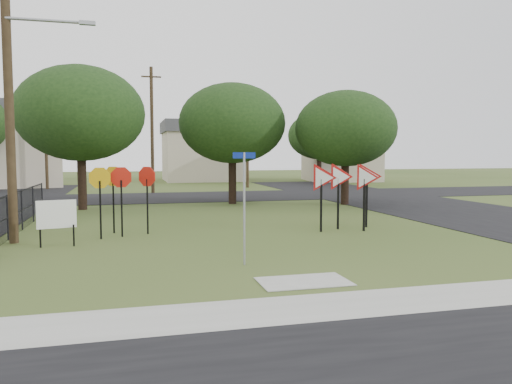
% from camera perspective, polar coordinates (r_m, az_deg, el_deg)
% --- Properties ---
extents(ground, '(140.00, 140.00, 0.00)m').
position_cam_1_polar(ground, '(13.51, 1.99, -7.76)').
color(ground, '#384D1D').
extents(sidewalk, '(30.00, 1.60, 0.02)m').
position_cam_1_polar(sidewalk, '(9.68, 9.21, -12.69)').
color(sidewalk, '#9F9F97').
rests_on(sidewalk, ground).
extents(planting_strip, '(30.00, 0.80, 0.02)m').
position_cam_1_polar(planting_strip, '(8.65, 12.50, -14.86)').
color(planting_strip, '#384D1D').
rests_on(planting_strip, ground).
extents(street_right, '(8.00, 50.00, 0.02)m').
position_cam_1_polar(street_right, '(27.74, 20.23, -1.73)').
color(street_right, black).
rests_on(street_right, ground).
extents(street_far, '(60.00, 8.00, 0.02)m').
position_cam_1_polar(street_far, '(33.00, -7.88, -0.56)').
color(street_far, black).
rests_on(street_far, ground).
extents(curb_pad, '(2.00, 1.20, 0.02)m').
position_cam_1_polar(curb_pad, '(11.29, 5.49, -10.17)').
color(curb_pad, '#9F9F97').
rests_on(curb_pad, ground).
extents(street_name_sign, '(0.60, 0.07, 2.88)m').
position_cam_1_polar(street_name_sign, '(12.66, -1.35, -0.98)').
color(street_name_sign, '#989BA0').
rests_on(street_name_sign, ground).
extents(stop_sign_cluster, '(2.23, 1.40, 2.41)m').
position_cam_1_polar(stop_sign_cluster, '(17.83, -15.22, 0.87)').
color(stop_sign_cluster, black).
rests_on(stop_sign_cluster, ground).
extents(yield_sign_cluster, '(3.15, 2.43, 2.53)m').
position_cam_1_polar(yield_sign_cluster, '(19.12, 9.79, 1.38)').
color(yield_sign_cluster, black).
rests_on(yield_sign_cluster, ground).
extents(info_board, '(1.13, 0.29, 1.44)m').
position_cam_1_polar(info_board, '(16.36, -21.83, -2.54)').
color(info_board, black).
rests_on(info_board, ground).
extents(utility_pole_main, '(3.55, 0.33, 10.00)m').
position_cam_1_polar(utility_pole_main, '(17.67, -26.28, 11.64)').
color(utility_pole_main, '#40301D').
rests_on(utility_pole_main, ground).
extents(far_pole_a, '(1.40, 0.24, 9.00)m').
position_cam_1_polar(far_pole_a, '(36.75, -11.80, 7.05)').
color(far_pole_a, '#40301D').
rests_on(far_pole_a, ground).
extents(far_pole_b, '(1.40, 0.24, 8.50)m').
position_cam_1_polar(far_pole_b, '(41.85, -0.98, 6.47)').
color(far_pole_b, '#40301D').
rests_on(far_pole_b, ground).
extents(far_pole_c, '(1.40, 0.24, 9.00)m').
position_cam_1_polar(far_pole_c, '(43.16, -22.92, 6.39)').
color(far_pole_c, '#40301D').
rests_on(far_pole_c, ground).
extents(fence_run, '(0.05, 11.55, 1.50)m').
position_cam_1_polar(fence_run, '(19.42, -25.83, -2.13)').
color(fence_run, black).
rests_on(fence_run, ground).
extents(house_left, '(10.58, 8.88, 7.20)m').
position_cam_1_polar(house_left, '(47.79, -26.94, 4.90)').
color(house_left, beige).
rests_on(house_left, ground).
extents(house_mid, '(8.40, 8.40, 6.20)m').
position_cam_1_polar(house_mid, '(53.24, -6.10, 4.71)').
color(house_mid, beige).
rests_on(house_mid, ground).
extents(house_right, '(8.30, 8.30, 7.20)m').
position_cam_1_polar(house_right, '(53.31, 9.67, 5.21)').
color(house_right, beige).
rests_on(house_right, ground).
extents(tree_near_left, '(6.40, 6.40, 7.27)m').
position_cam_1_polar(tree_near_left, '(26.84, -19.44, 8.45)').
color(tree_near_left, black).
rests_on(tree_near_left, ground).
extents(tree_near_mid, '(6.00, 6.00, 6.80)m').
position_cam_1_polar(tree_near_mid, '(28.31, -2.74, 7.83)').
color(tree_near_mid, black).
rests_on(tree_near_mid, ground).
extents(tree_near_right, '(5.60, 5.60, 6.33)m').
position_cam_1_polar(tree_near_right, '(28.26, 10.21, 7.14)').
color(tree_near_right, black).
rests_on(tree_near_right, ground).
extents(tree_far_right, '(6.00, 6.00, 6.80)m').
position_cam_1_polar(tree_far_right, '(48.09, 7.26, 6.39)').
color(tree_far_right, black).
rests_on(tree_far_right, ground).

